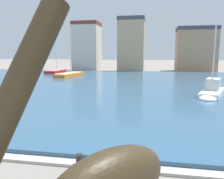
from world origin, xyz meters
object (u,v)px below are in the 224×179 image
Objects in this scene: sailboat_orange at (71,75)px; sailboat_white at (212,92)px; sailboat_red at (57,72)px; mooring_bollard at (79,161)px.

sailboat_white is at bearing -39.03° from sailboat_orange.
sailboat_orange is 1.12× the size of sailboat_white.
sailboat_red reaches higher than mooring_bollard.
sailboat_white is (19.04, -15.44, 0.14)m from sailboat_orange.
sailboat_orange is at bearing -49.65° from sailboat_red.
sailboat_orange is at bearing 110.52° from mooring_bollard.
sailboat_orange reaches higher than mooring_bollard.
sailboat_red is 14.69× the size of mooring_bollard.
sailboat_orange reaches higher than sailboat_white.
sailboat_white is 16.54m from mooring_bollard.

